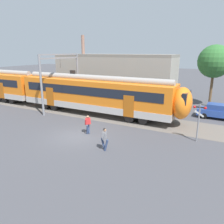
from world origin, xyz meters
TOP-DOWN VIEW (x-y plane):
  - ground_plane at (0.00, 0.00)m, footprint 160.00×160.00m
  - track_bed at (-13.50, 6.44)m, footprint 80.00×4.40m
  - commuter_train at (-11.01, 6.44)m, footprint 38.05×3.07m
  - pedestrian_red at (0.47, 0.93)m, footprint 0.50×0.68m
  - pedestrian_grey at (3.35, -1.22)m, footprint 0.69×0.54m
  - parked_car_blue at (9.96, 10.89)m, footprint 4.04×1.83m
  - catenary_gantry at (-6.93, 6.44)m, footprint 0.24×6.64m
  - crossing_signal at (8.89, 3.51)m, footprint 0.96×0.22m
  - background_building at (-4.73, 15.58)m, footprint 17.96×5.00m
  - street_tree_right at (8.75, 16.28)m, footprint 3.99×3.99m
  - street_tree_left at (-10.88, 16.59)m, footprint 2.92×2.92m

SIDE VIEW (x-z plane):
  - ground_plane at x=0.00m, z-range 0.00..0.00m
  - track_bed at x=-13.50m, z-range 0.00..0.01m
  - parked_car_blue at x=9.96m, z-range 0.01..1.55m
  - pedestrian_grey at x=3.35m, z-range 0.13..1.80m
  - pedestrian_red at x=0.47m, z-range 0.16..1.82m
  - crossing_signal at x=8.89m, z-range 0.51..3.51m
  - commuter_train at x=-11.01m, z-range -0.11..4.62m
  - background_building at x=-4.73m, z-range -1.39..7.81m
  - catenary_gantry at x=-6.93m, z-range 1.05..7.58m
  - street_tree_left at x=-10.88m, z-range 1.50..7.51m
  - street_tree_right at x=8.75m, z-range 1.78..9.39m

